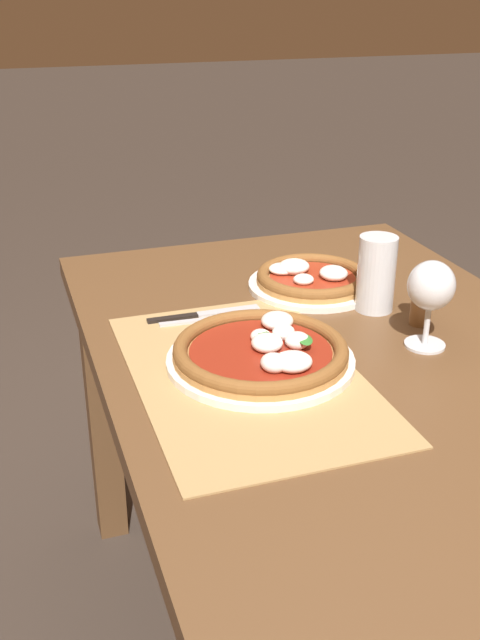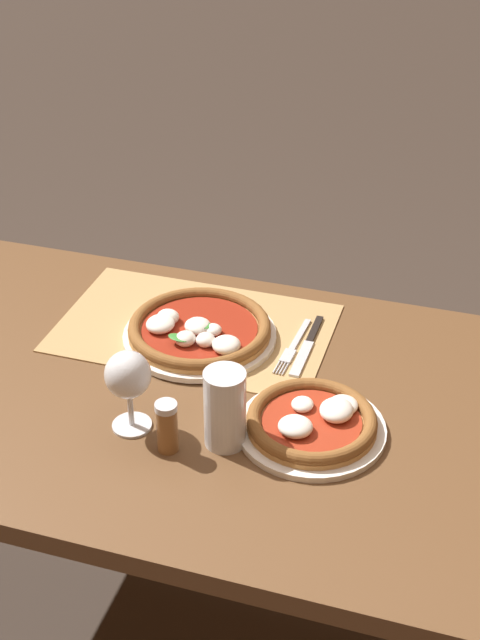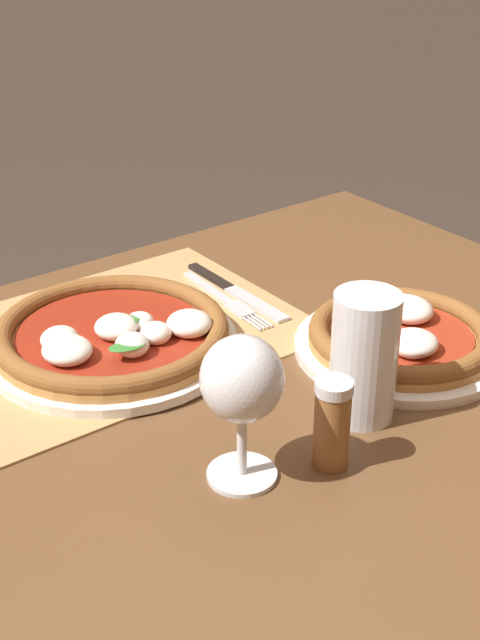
% 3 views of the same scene
% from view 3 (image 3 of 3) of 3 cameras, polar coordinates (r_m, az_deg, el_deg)
% --- Properties ---
extents(dining_table, '(1.37, 0.83, 0.74)m').
position_cam_3_polar(dining_table, '(1.03, -6.20, -11.57)').
color(dining_table, brown).
rests_on(dining_table, ground).
extents(paper_placemat, '(0.55, 0.35, 0.00)m').
position_cam_3_polar(paper_placemat, '(1.12, -10.01, -1.59)').
color(paper_placemat, '#A88451').
rests_on(paper_placemat, dining_table).
extents(pizza_near, '(0.31, 0.31, 0.05)m').
position_cam_3_polar(pizza_near, '(1.09, -8.14, -1.00)').
color(pizza_near, silver).
rests_on(pizza_near, paper_placemat).
extents(pizza_far, '(0.26, 0.26, 0.05)m').
position_cam_3_polar(pizza_far, '(1.10, 10.30, -1.07)').
color(pizza_far, silver).
rests_on(pizza_far, dining_table).
extents(wine_glass, '(0.08, 0.08, 0.16)m').
position_cam_3_polar(wine_glass, '(0.83, 0.13, -4.20)').
color(wine_glass, silver).
rests_on(wine_glass, dining_table).
extents(pint_glass, '(0.07, 0.07, 0.15)m').
position_cam_3_polar(pint_glass, '(0.95, 7.94, -2.49)').
color(pint_glass, silver).
rests_on(pint_glass, dining_table).
extents(fork, '(0.03, 0.20, 0.00)m').
position_cam_3_polar(fork, '(1.21, -0.96, 1.32)').
color(fork, '#B7B7BC').
rests_on(fork, paper_placemat).
extents(knife, '(0.02, 0.22, 0.01)m').
position_cam_3_polar(knife, '(1.23, -0.28, 1.83)').
color(knife, black).
rests_on(knife, paper_placemat).
extents(pepper_shaker, '(0.04, 0.04, 0.10)m').
position_cam_3_polar(pepper_shaker, '(0.88, 5.91, -6.60)').
color(pepper_shaker, brown).
rests_on(pepper_shaker, dining_table).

